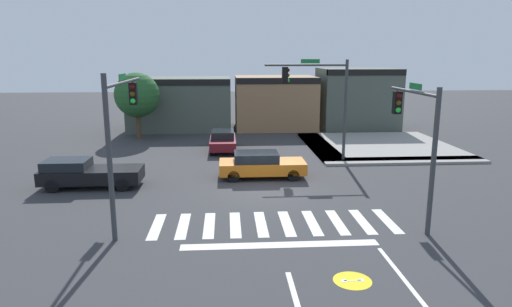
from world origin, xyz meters
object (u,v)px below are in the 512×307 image
Objects in this scene: car_maroon at (223,140)px; traffic_signal_southwest at (121,118)px; traffic_signal_southeast at (416,126)px; roadside_tree at (137,95)px; car_black at (87,173)px; traffic_signal_northeast at (319,91)px; car_orange at (261,165)px.

traffic_signal_southwest is at bearing -15.96° from car_maroon.
traffic_signal_southwest reaches higher than traffic_signal_southeast.
roadside_tree is (-13.93, 18.24, -0.32)m from traffic_signal_southeast.
traffic_signal_southwest is 6.37m from car_black.
traffic_signal_northeast is (9.42, 9.11, 0.23)m from traffic_signal_southwest.
traffic_signal_southeast is at bearing -93.27° from traffic_signal_southwest.
car_orange is (-5.43, 6.50, -3.01)m from traffic_signal_southeast.
traffic_signal_southeast reaches higher than car_black.
car_maroon is 10.61m from car_black.
traffic_signal_northeast is at bearing 20.11° from car_black.
roadside_tree is (-8.51, 11.74, 2.68)m from car_orange.
traffic_signal_southwest is at bearing -58.12° from car_black.
car_maroon is at bearing -15.96° from traffic_signal_southwest.
traffic_signal_southwest is 1.43× the size of car_maroon.
traffic_signal_southwest is 1.35× the size of car_orange.
car_black is (-14.04, 5.25, -2.99)m from traffic_signal_southeast.
roadside_tree is (0.10, 12.99, 2.67)m from car_black.
roadside_tree is (-2.77, 17.60, -0.65)m from traffic_signal_southwest.
car_orange is at bearing -54.06° from roadside_tree.
traffic_signal_southeast is 1.04× the size of roadside_tree.
car_maroon is (-7.47, 13.58, -3.01)m from traffic_signal_southeast.
traffic_signal_southwest is at bearing -134.39° from car_orange.
roadside_tree is at bearing 37.38° from traffic_signal_southeast.
car_maroon is at bearing -35.75° from roadside_tree.
traffic_signal_northeast reaches higher than traffic_signal_southwest.
traffic_signal_southeast is 1.26× the size of car_maroon.
traffic_signal_southeast is at bearing -50.15° from car_orange.
traffic_signal_southeast is 11.19m from traffic_signal_southwest.
traffic_signal_southwest reaches higher than car_maroon.
car_maroon is at bearing 51.73° from car_black.
car_orange is 0.89× the size of roadside_tree.
car_black is at bearing 31.88° from traffic_signal_southwest.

